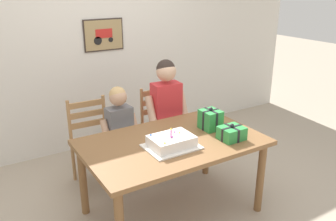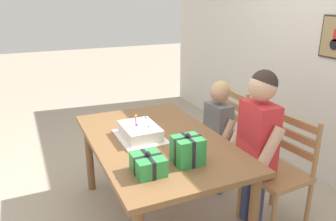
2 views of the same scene
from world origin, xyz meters
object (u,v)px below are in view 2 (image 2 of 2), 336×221
at_px(gift_box_beside_cake, 148,164).
at_px(child_older, 258,135).
at_px(child_younger, 218,126).
at_px(chair_right, 280,172).
at_px(dining_table, 157,149).
at_px(birthday_cake, 140,132).
at_px(chair_left, 222,134).
at_px(gift_box_red_large, 188,150).

bearing_deg(gift_box_beside_cake, child_older, 96.50).
bearing_deg(child_younger, chair_right, 17.60).
bearing_deg(dining_table, child_younger, 106.41).
distance_m(birthday_cake, child_younger, 0.82).
height_order(child_older, child_younger, child_older).
height_order(dining_table, child_younger, child_younger).
bearing_deg(chair_left, chair_right, -0.01).
relative_size(gift_box_beside_cake, child_younger, 0.20).
xyz_separation_m(birthday_cake, gift_box_red_large, (0.53, 0.15, 0.04)).
bearing_deg(chair_left, birthday_cake, -70.82).
xyz_separation_m(gift_box_beside_cake, chair_right, (-0.03, 1.14, -0.33)).
xyz_separation_m(birthday_cake, child_older, (0.43, 0.80, 0.00)).
distance_m(gift_box_red_large, chair_right, 0.93).
distance_m(birthday_cake, child_older, 0.91).
bearing_deg(gift_box_red_large, child_younger, 134.83).
distance_m(dining_table, gift_box_red_large, 0.48).
bearing_deg(child_older, child_younger, 179.95).
height_order(gift_box_beside_cake, child_younger, child_younger).
bearing_deg(dining_table, child_older, 62.75).
xyz_separation_m(dining_table, child_younger, (-0.20, 0.69, 0.01)).
relative_size(dining_table, child_younger, 1.44).
relative_size(dining_table, birthday_cake, 3.58).
relative_size(dining_table, chair_left, 1.71).
height_order(birthday_cake, gift_box_beside_cake, birthday_cake).
bearing_deg(child_younger, gift_box_red_large, -45.17).
bearing_deg(gift_box_beside_cake, birthday_cake, 165.61).
height_order(chair_right, child_younger, child_younger).
distance_m(dining_table, child_older, 0.78).
xyz_separation_m(dining_table, birthday_cake, (-0.08, -0.11, 0.14)).
relative_size(gift_box_red_large, chair_left, 0.24).
bearing_deg(gift_box_beside_cake, gift_box_red_large, 92.87).
xyz_separation_m(birthday_cake, child_younger, (-0.12, 0.80, -0.13)).
relative_size(dining_table, child_older, 1.21).
bearing_deg(gift_box_red_large, chair_left, 135.72).
height_order(chair_left, child_younger, child_younger).
bearing_deg(chair_right, child_younger, -162.40).
relative_size(gift_box_beside_cake, child_older, 0.17).
relative_size(birthday_cake, chair_right, 0.48).
bearing_deg(child_older, chair_left, 165.65).
relative_size(gift_box_red_large, child_older, 0.17).
distance_m(birthday_cake, gift_box_beside_cake, 0.56).
height_order(dining_table, chair_left, chair_left).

